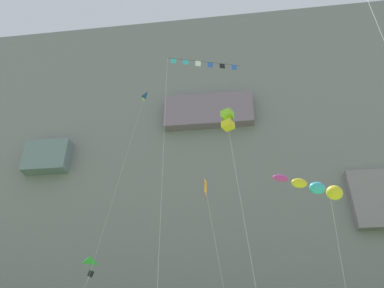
# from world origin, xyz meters

# --- Properties ---
(cliff_face) EXTENTS (180.00, 30.53, 71.40)m
(cliff_face) POSITION_xyz_m (0.01, 71.83, 35.70)
(cliff_face) COLOR gray
(cliff_face) RESTS_ON ground
(kite_box_high_right) EXTENTS (1.72, 5.94, 17.78)m
(kite_box_high_right) POSITION_xyz_m (3.60, 22.18, 16.98)
(kite_box_high_right) COLOR #8CCC33
(kite_box_high_right) RESTS_ON ground
(kite_windsock_near_cliff) EXTENTS (4.33, 2.83, 10.45)m
(kite_windsock_near_cliff) POSITION_xyz_m (8.44, 19.51, 10.06)
(kite_windsock_near_cliff) COLOR yellow
(kite_windsock_near_cliff) RESTS_ON ground
(kite_diamond_low_center) EXTENTS (2.25, 5.42, 14.46)m
(kite_diamond_low_center) POSITION_xyz_m (1.66, 26.34, 12.79)
(kite_diamond_low_center) COLOR orange
(kite_diamond_low_center) RESTS_ON ground
(kite_delta_low_right) EXTENTS (4.09, 3.75, 8.43)m
(kite_delta_low_right) POSITION_xyz_m (-8.05, 30.60, 8.15)
(kite_delta_low_right) COLOR green
(kite_delta_low_right) RESTS_ON ground
(kite_banner_mid_right) EXTENTS (5.04, 4.50, 20.05)m
(kite_banner_mid_right) POSITION_xyz_m (1.94, 18.83, 18.41)
(kite_banner_mid_right) COLOR black
(kite_banner_mid_right) RESTS_ON ground
(kite_delta_upper_mid) EXTENTS (2.87, 5.80, 27.40)m
(kite_delta_upper_mid) POSITION_xyz_m (-6.12, 31.15, 24.88)
(kite_delta_upper_mid) COLOR blue
(kite_delta_upper_mid) RESTS_ON ground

